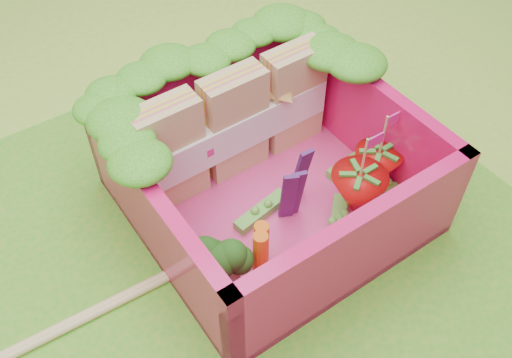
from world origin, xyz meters
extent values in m
plane|color=#95C938|center=(0.00, 0.00, 0.00)|extent=(14.00, 14.00, 0.00)
cube|color=#4DAB26|center=(0.00, 0.00, 0.01)|extent=(2.60, 2.60, 0.03)
cube|color=#E03981|center=(0.16, 0.02, 0.06)|extent=(1.30, 1.30, 0.05)
cube|color=#DD125A|center=(0.16, 0.63, 0.31)|extent=(1.30, 0.07, 0.55)
cube|color=#DD125A|center=(0.16, -0.60, 0.31)|extent=(1.30, 0.07, 0.55)
cube|color=#DD125A|center=(-0.46, 0.02, 0.31)|extent=(0.07, 1.30, 0.55)
cube|color=#DD125A|center=(0.77, 0.02, 0.31)|extent=(0.07, 1.30, 0.55)
ellipsoid|color=#278117|center=(-0.34, 0.60, 0.64)|extent=(0.30, 0.30, 0.11)
ellipsoid|color=#278117|center=(-0.18, 0.60, 0.64)|extent=(0.30, 0.30, 0.11)
ellipsoid|color=#278117|center=(-0.01, 0.60, 0.64)|extent=(0.30, 0.30, 0.11)
ellipsoid|color=#278117|center=(0.16, 0.60, 0.64)|extent=(0.30, 0.30, 0.11)
ellipsoid|color=#278117|center=(0.32, 0.60, 0.64)|extent=(0.30, 0.30, 0.11)
ellipsoid|color=#278117|center=(0.49, 0.60, 0.64)|extent=(0.30, 0.30, 0.11)
ellipsoid|color=#278117|center=(0.66, 0.60, 0.64)|extent=(0.30, 0.30, 0.11)
ellipsoid|color=#278117|center=(-0.42, 0.12, 0.64)|extent=(0.27, 0.27, 0.10)
ellipsoid|color=#278117|center=(-0.42, 0.26, 0.64)|extent=(0.27, 0.27, 0.10)
ellipsoid|color=#278117|center=(-0.42, 0.40, 0.64)|extent=(0.27, 0.27, 0.10)
ellipsoid|color=#278117|center=(-0.42, 0.54, 0.64)|extent=(0.27, 0.27, 0.10)
ellipsoid|color=#278117|center=(0.74, 0.12, 0.64)|extent=(0.27, 0.27, 0.10)
ellipsoid|color=#278117|center=(0.74, 0.26, 0.64)|extent=(0.27, 0.27, 0.10)
ellipsoid|color=#278117|center=(0.74, 0.40, 0.64)|extent=(0.27, 0.27, 0.10)
ellipsoid|color=#278117|center=(0.74, 0.54, 0.64)|extent=(0.27, 0.27, 0.10)
cube|color=tan|center=(-0.21, 0.32, 0.37)|extent=(0.33, 0.15, 0.59)
cube|color=tan|center=(0.16, 0.32, 0.37)|extent=(0.33, 0.15, 0.59)
cube|color=tan|center=(0.53, 0.32, 0.37)|extent=(0.33, 0.15, 0.59)
cube|color=white|center=(0.16, 0.32, 0.34)|extent=(1.07, 0.19, 0.20)
cylinder|color=#66AB53|center=(-0.28, -0.27, 0.15)|extent=(0.12, 0.12, 0.13)
ellipsoid|color=#184F15|center=(-0.28, -0.27, 0.27)|extent=(0.34, 0.34, 0.12)
cylinder|color=orange|center=(-0.12, -0.31, 0.21)|extent=(0.07, 0.07, 0.26)
cylinder|color=orange|center=(-0.08, -0.26, 0.20)|extent=(0.07, 0.07, 0.24)
cube|color=#401752|center=(0.15, -0.16, 0.27)|extent=(0.07, 0.05, 0.38)
cube|color=#401752|center=(0.18, -0.16, 0.27)|extent=(0.07, 0.04, 0.38)
cube|color=#401752|center=(0.28, -0.07, 0.27)|extent=(0.07, 0.02, 0.38)
cone|color=red|center=(0.45, -0.30, 0.22)|extent=(0.27, 0.27, 0.27)
cylinder|color=tan|center=(0.45, -0.30, 0.47)|extent=(0.01, 0.01, 0.24)
cube|color=#E42693|center=(0.50, -0.30, 0.55)|extent=(0.10, 0.01, 0.06)
cone|color=red|center=(0.66, -0.22, 0.20)|extent=(0.24, 0.24, 0.24)
cylinder|color=tan|center=(0.66, -0.22, 0.44)|extent=(0.01, 0.01, 0.24)
cube|color=#E42693|center=(0.71, -0.22, 0.52)|extent=(0.10, 0.01, 0.06)
cube|color=green|center=(0.66, -0.05, 0.11)|extent=(0.33, 0.10, 0.05)
cube|color=green|center=(0.66, -0.28, 0.11)|extent=(0.30, 0.25, 0.05)
cube|color=green|center=(0.34, -0.32, 0.11)|extent=(0.28, 0.27, 0.05)
cube|color=green|center=(0.07, -0.05, 0.11)|extent=(0.33, 0.12, 0.05)
cube|color=#E5C17E|center=(-1.02, -0.06, 0.05)|extent=(2.40, 0.17, 0.04)
cube|color=#E5C17E|center=(-0.96, -0.04, 0.05)|extent=(2.40, 0.17, 0.04)
camera|label=1|loc=(-0.97, -1.50, 2.32)|focal=40.00mm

